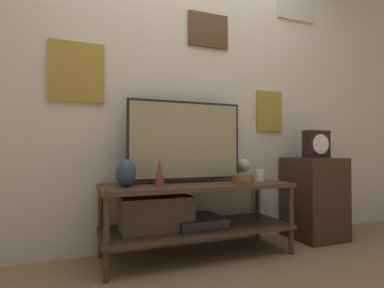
{
  "coord_description": "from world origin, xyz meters",
  "views": [
    {
      "loc": [
        -0.84,
        -1.77,
        0.77
      ],
      "look_at": [
        -0.04,
        0.29,
        0.83
      ],
      "focal_mm": 28.0,
      "sensor_mm": 36.0,
      "label": 1
    }
  ],
  "objects_px": {
    "mantel_clock": "(316,144)",
    "vase_wide_bowl": "(243,179)",
    "vase_slim_bronze": "(160,172)",
    "decorative_bust": "(244,167)",
    "candle_jar": "(259,175)",
    "television": "(186,141)",
    "vase_urn_stoneware": "(126,173)"
  },
  "relations": [
    {
      "from": "mantel_clock",
      "to": "vase_wide_bowl",
      "type": "bearing_deg",
      "value": -171.1
    },
    {
      "from": "vase_slim_bronze",
      "to": "mantel_clock",
      "type": "height_order",
      "value": "mantel_clock"
    },
    {
      "from": "decorative_bust",
      "to": "vase_slim_bronze",
      "type": "bearing_deg",
      "value": -162.0
    },
    {
      "from": "mantel_clock",
      "to": "vase_slim_bronze",
      "type": "bearing_deg",
      "value": -176.9
    },
    {
      "from": "vase_slim_bronze",
      "to": "candle_jar",
      "type": "distance_m",
      "value": 0.85
    },
    {
      "from": "television",
      "to": "candle_jar",
      "type": "xyz_separation_m",
      "value": [
        0.59,
        -0.12,
        -0.28
      ]
    },
    {
      "from": "television",
      "to": "candle_jar",
      "type": "bearing_deg",
      "value": -11.19
    },
    {
      "from": "decorative_bust",
      "to": "mantel_clock",
      "type": "height_order",
      "value": "mantel_clock"
    },
    {
      "from": "television",
      "to": "vase_wide_bowl",
      "type": "xyz_separation_m",
      "value": [
        0.37,
        -0.23,
        -0.29
      ]
    },
    {
      "from": "vase_slim_bronze",
      "to": "candle_jar",
      "type": "height_order",
      "value": "vase_slim_bronze"
    },
    {
      "from": "vase_wide_bowl",
      "to": "television",
      "type": "bearing_deg",
      "value": 147.95
    },
    {
      "from": "television",
      "to": "vase_slim_bronze",
      "type": "height_order",
      "value": "television"
    },
    {
      "from": "candle_jar",
      "to": "decorative_bust",
      "type": "height_order",
      "value": "decorative_bust"
    },
    {
      "from": "television",
      "to": "mantel_clock",
      "type": "xyz_separation_m",
      "value": [
        1.2,
        -0.1,
        -0.02
      ]
    },
    {
      "from": "vase_urn_stoneware",
      "to": "decorative_bust",
      "type": "height_order",
      "value": "vase_urn_stoneware"
    },
    {
      "from": "candle_jar",
      "to": "decorative_bust",
      "type": "xyz_separation_m",
      "value": [
        -0.02,
        0.21,
        0.05
      ]
    },
    {
      "from": "television",
      "to": "candle_jar",
      "type": "height_order",
      "value": "television"
    },
    {
      "from": "vase_urn_stoneware",
      "to": "mantel_clock",
      "type": "relative_size",
      "value": 0.78
    },
    {
      "from": "vase_slim_bronze",
      "to": "television",
      "type": "bearing_deg",
      "value": 35.13
    },
    {
      "from": "vase_urn_stoneware",
      "to": "decorative_bust",
      "type": "relative_size",
      "value": 1.09
    },
    {
      "from": "vase_slim_bronze",
      "to": "vase_urn_stoneware",
      "type": "distance_m",
      "value": 0.23
    },
    {
      "from": "mantel_clock",
      "to": "candle_jar",
      "type": "bearing_deg",
      "value": -178.45
    },
    {
      "from": "vase_wide_bowl",
      "to": "decorative_bust",
      "type": "distance_m",
      "value": 0.38
    },
    {
      "from": "vase_urn_stoneware",
      "to": "decorative_bust",
      "type": "bearing_deg",
      "value": 11.25
    },
    {
      "from": "television",
      "to": "decorative_bust",
      "type": "xyz_separation_m",
      "value": [
        0.57,
        0.09,
        -0.22
      ]
    },
    {
      "from": "television",
      "to": "mantel_clock",
      "type": "bearing_deg",
      "value": -4.8
    },
    {
      "from": "vase_slim_bronze",
      "to": "vase_urn_stoneware",
      "type": "xyz_separation_m",
      "value": [
        -0.22,
        0.06,
        -0.01
      ]
    },
    {
      "from": "vase_wide_bowl",
      "to": "candle_jar",
      "type": "height_order",
      "value": "candle_jar"
    },
    {
      "from": "vase_slim_bronze",
      "to": "vase_wide_bowl",
      "type": "xyz_separation_m",
      "value": [
        0.62,
        -0.05,
        -0.07
      ]
    },
    {
      "from": "vase_slim_bronze",
      "to": "candle_jar",
      "type": "xyz_separation_m",
      "value": [
        0.85,
        0.06,
        -0.06
      ]
    },
    {
      "from": "television",
      "to": "candle_jar",
      "type": "relative_size",
      "value": 9.79
    },
    {
      "from": "candle_jar",
      "to": "mantel_clock",
      "type": "bearing_deg",
      "value": 1.55
    }
  ]
}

